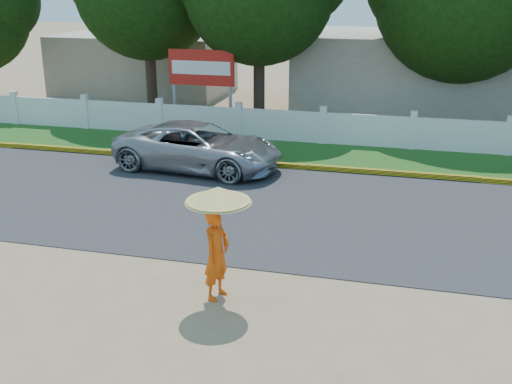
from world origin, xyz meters
TOP-DOWN VIEW (x-y plane):
  - ground at (0.00, 0.00)m, footprint 120.00×120.00m
  - road at (0.00, 4.50)m, footprint 60.00×7.00m
  - grass_verge at (0.00, 9.75)m, footprint 60.00×3.50m
  - curb at (0.00, 8.05)m, footprint 40.00×0.18m
  - fence at (0.00, 11.20)m, footprint 40.00×0.10m
  - building_near at (3.00, 18.00)m, footprint 10.00×6.00m
  - building_far at (-10.00, 19.00)m, footprint 8.00×5.00m
  - vehicle at (-3.13, 7.29)m, footprint 5.22×2.84m
  - monk_with_parasol at (-0.13, -0.23)m, footprint 1.17×1.17m
  - billboard at (-4.73, 12.30)m, footprint 2.50×0.13m

SIDE VIEW (x-z plane):
  - ground at x=0.00m, z-range 0.00..0.00m
  - road at x=0.00m, z-range 0.00..0.02m
  - grass_verge at x=0.00m, z-range 0.00..0.03m
  - curb at x=0.00m, z-range 0.00..0.16m
  - fence at x=0.00m, z-range 0.00..1.10m
  - vehicle at x=-3.13m, z-range 0.00..1.39m
  - monk_with_parasol at x=-0.13m, z-range 0.32..2.45m
  - building_far at x=-10.00m, z-range 0.00..2.80m
  - building_near at x=3.00m, z-range 0.00..3.20m
  - billboard at x=-4.73m, z-range 0.67..3.62m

